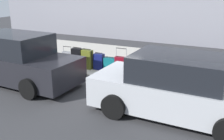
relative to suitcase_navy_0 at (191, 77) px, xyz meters
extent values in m
plane|color=#333335|center=(3.12, 0.61, -0.41)|extent=(40.00, 40.00, 0.00)
cube|color=#ADA89E|center=(3.12, -1.89, -0.34)|extent=(18.00, 5.00, 0.14)
cube|color=navy|center=(0.00, 0.00, 0.00)|extent=(0.44, 0.24, 0.53)
cube|color=black|center=(0.00, 0.00, 0.00)|extent=(0.45, 0.05, 0.54)
cylinder|color=gray|center=(-0.19, 0.00, 0.38)|extent=(0.02, 0.02, 0.24)
cylinder|color=gray|center=(0.19, 0.00, 0.38)|extent=(0.02, 0.02, 0.24)
cylinder|color=black|center=(0.00, 0.00, 0.50)|extent=(0.38, 0.03, 0.02)
cylinder|color=black|center=(-0.19, 0.00, -0.25)|extent=(0.04, 0.02, 0.04)
cylinder|color=black|center=(0.19, 0.00, -0.25)|extent=(0.04, 0.02, 0.04)
cube|color=#59601E|center=(0.51, -0.13, 0.04)|extent=(0.48, 0.25, 0.61)
cube|color=black|center=(0.51, -0.13, 0.04)|extent=(0.49, 0.05, 0.63)
cylinder|color=gray|center=(0.30, -0.12, 0.45)|extent=(0.02, 0.02, 0.22)
cylinder|color=gray|center=(0.72, -0.13, 0.45)|extent=(0.02, 0.02, 0.22)
cylinder|color=black|center=(0.51, -0.13, 0.56)|extent=(0.42, 0.03, 0.02)
cylinder|color=black|center=(0.30, -0.12, -0.25)|extent=(0.04, 0.02, 0.04)
cylinder|color=black|center=(0.73, -0.13, -0.25)|extent=(0.04, 0.02, 0.04)
cube|color=black|center=(1.01, -0.01, 0.03)|extent=(0.42, 0.25, 0.59)
cube|color=black|center=(1.01, -0.01, 0.03)|extent=(0.42, 0.05, 0.60)
cylinder|color=gray|center=(0.83, -0.01, 0.35)|extent=(0.02, 0.02, 0.04)
cylinder|color=gray|center=(1.19, -0.01, 0.35)|extent=(0.02, 0.02, 0.04)
cylinder|color=black|center=(1.01, -0.01, 0.37)|extent=(0.35, 0.03, 0.02)
cylinder|color=black|center=(0.83, -0.01, -0.25)|extent=(0.04, 0.02, 0.04)
cylinder|color=black|center=(1.19, -0.01, -0.25)|extent=(0.04, 0.02, 0.04)
cube|color=#9EA0A8|center=(1.51, -0.13, 0.12)|extent=(0.50, 0.25, 0.77)
cube|color=black|center=(1.51, -0.13, 0.12)|extent=(0.50, 0.06, 0.79)
cylinder|color=gray|center=(1.30, -0.12, 0.65)|extent=(0.02, 0.02, 0.28)
cylinder|color=gray|center=(1.73, -0.14, 0.65)|extent=(0.02, 0.02, 0.28)
cylinder|color=black|center=(1.51, -0.13, 0.79)|extent=(0.43, 0.04, 0.02)
cylinder|color=black|center=(1.29, -0.12, -0.25)|extent=(0.04, 0.02, 0.04)
cylinder|color=black|center=(1.73, -0.14, -0.25)|extent=(0.04, 0.02, 0.04)
cube|color=red|center=(2.01, 0.00, -0.01)|extent=(0.42, 0.28, 0.52)
cube|color=black|center=(2.01, 0.00, -0.01)|extent=(0.42, 0.08, 0.53)
cylinder|color=gray|center=(1.84, 0.02, 0.34)|extent=(0.02, 0.02, 0.18)
cylinder|color=gray|center=(2.18, -0.01, 0.34)|extent=(0.02, 0.02, 0.18)
cylinder|color=black|center=(2.01, 0.00, 0.44)|extent=(0.35, 0.05, 0.02)
cylinder|color=black|center=(1.83, 0.02, -0.25)|extent=(0.05, 0.02, 0.04)
cylinder|color=black|center=(2.19, -0.01, -0.25)|extent=(0.05, 0.02, 0.04)
cube|color=maroon|center=(2.50, -0.03, 0.05)|extent=(0.47, 0.20, 0.63)
cube|color=black|center=(2.50, -0.03, 0.05)|extent=(0.47, 0.04, 0.65)
cylinder|color=gray|center=(2.30, -0.03, 0.52)|extent=(0.02, 0.02, 0.32)
cylinder|color=gray|center=(2.70, -0.02, 0.52)|extent=(0.02, 0.02, 0.32)
cylinder|color=black|center=(2.50, -0.03, 0.68)|extent=(0.40, 0.03, 0.02)
cylinder|color=black|center=(2.29, -0.03, -0.25)|extent=(0.04, 0.02, 0.04)
cylinder|color=black|center=(2.70, -0.02, -0.25)|extent=(0.04, 0.02, 0.04)
cube|color=#0F606B|center=(3.01, -0.14, -0.01)|extent=(0.48, 0.22, 0.50)
cube|color=black|center=(3.01, -0.14, -0.01)|extent=(0.48, 0.07, 0.52)
cylinder|color=gray|center=(2.81, -0.15, 0.26)|extent=(0.02, 0.02, 0.04)
cylinder|color=gray|center=(3.21, -0.13, 0.26)|extent=(0.02, 0.02, 0.04)
cylinder|color=black|center=(3.01, -0.14, 0.28)|extent=(0.41, 0.05, 0.02)
cylinder|color=black|center=(2.80, -0.16, -0.25)|extent=(0.05, 0.02, 0.04)
cylinder|color=black|center=(3.22, -0.13, -0.25)|extent=(0.05, 0.02, 0.04)
cube|color=navy|center=(3.48, -0.14, 0.04)|extent=(0.38, 0.25, 0.62)
cube|color=black|center=(3.48, -0.14, 0.04)|extent=(0.39, 0.05, 0.63)
cylinder|color=gray|center=(3.32, -0.14, 0.37)|extent=(0.02, 0.02, 0.04)
cylinder|color=gray|center=(3.64, -0.14, 0.37)|extent=(0.02, 0.02, 0.04)
cylinder|color=black|center=(3.48, -0.14, 0.39)|extent=(0.32, 0.03, 0.02)
cylinder|color=black|center=(3.32, -0.14, -0.25)|extent=(0.04, 0.02, 0.04)
cylinder|color=black|center=(3.65, -0.14, -0.25)|extent=(0.04, 0.02, 0.04)
cube|color=#59601E|center=(3.93, -0.01, 0.10)|extent=(0.43, 0.26, 0.74)
cube|color=black|center=(3.93, -0.01, 0.10)|extent=(0.43, 0.07, 0.76)
cylinder|color=gray|center=(3.76, 0.00, 0.50)|extent=(0.02, 0.02, 0.04)
cylinder|color=gray|center=(4.11, -0.02, 0.50)|extent=(0.02, 0.02, 0.04)
cylinder|color=black|center=(3.93, -0.01, 0.52)|extent=(0.36, 0.04, 0.02)
cylinder|color=black|center=(3.75, 0.00, -0.25)|extent=(0.05, 0.02, 0.04)
cylinder|color=black|center=(4.12, -0.02, -0.25)|extent=(0.05, 0.02, 0.04)
cube|color=black|center=(4.41, -0.05, 0.11)|extent=(0.43, 0.26, 0.75)
cube|color=black|center=(4.41, -0.05, 0.11)|extent=(0.44, 0.05, 0.76)
cylinder|color=gray|center=(4.23, -0.05, 0.50)|extent=(0.02, 0.02, 0.04)
cylinder|color=gray|center=(4.60, -0.05, 0.50)|extent=(0.02, 0.02, 0.04)
cylinder|color=black|center=(4.41, -0.05, 0.52)|extent=(0.37, 0.02, 0.02)
cylinder|color=black|center=(4.22, -0.05, -0.25)|extent=(0.04, 0.02, 0.04)
cylinder|color=black|center=(4.60, -0.05, -0.25)|extent=(0.04, 0.02, 0.04)
cube|color=#9EA0A8|center=(4.89, -0.07, 0.01)|extent=(0.44, 0.22, 0.56)
cube|color=black|center=(4.89, -0.07, 0.01)|extent=(0.43, 0.07, 0.57)
cylinder|color=gray|center=(4.71, -0.08, 0.40)|extent=(0.02, 0.02, 0.21)
cylinder|color=gray|center=(5.07, -0.05, 0.40)|extent=(0.02, 0.02, 0.21)
cylinder|color=black|center=(4.89, -0.07, 0.51)|extent=(0.36, 0.05, 0.02)
cylinder|color=black|center=(4.71, -0.08, -0.25)|extent=(0.05, 0.02, 0.04)
cylinder|color=black|center=(5.08, -0.05, -0.25)|extent=(0.05, 0.02, 0.04)
cylinder|color=#99999E|center=(5.81, -0.07, 0.02)|extent=(0.20, 0.20, 0.57)
sphere|color=#99999E|center=(5.81, -0.07, 0.35)|extent=(0.21, 0.21, 0.21)
cylinder|color=#99999E|center=(5.96, -0.07, 0.04)|extent=(0.09, 0.10, 0.09)
cylinder|color=#99999E|center=(5.66, -0.07, 0.04)|extent=(0.09, 0.10, 0.09)
cylinder|color=brown|center=(6.42, 0.08, 0.09)|extent=(0.17, 0.17, 0.72)
cube|color=#B2B5BA|center=(0.00, 2.05, 0.16)|extent=(4.33, 1.89, 0.78)
cube|color=black|center=(0.00, 2.05, 0.87)|extent=(2.26, 1.71, 0.64)
cylinder|color=black|center=(1.35, 2.95, -0.09)|extent=(0.64, 0.23, 0.64)
cylinder|color=black|center=(1.32, 1.11, -0.09)|extent=(0.64, 0.23, 0.64)
cube|color=black|center=(5.57, 2.05, 0.19)|extent=(4.80, 1.87, 0.84)
cube|color=black|center=(5.57, 2.05, 0.96)|extent=(2.52, 1.66, 0.69)
cylinder|color=black|center=(7.01, 1.14, -0.09)|extent=(0.65, 0.24, 0.64)
cylinder|color=black|center=(4.13, 2.97, -0.09)|extent=(0.65, 0.24, 0.64)
cylinder|color=black|center=(4.07, 1.23, -0.09)|extent=(0.65, 0.24, 0.64)
camera|label=1|loc=(-1.25, 8.30, 2.75)|focal=41.83mm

